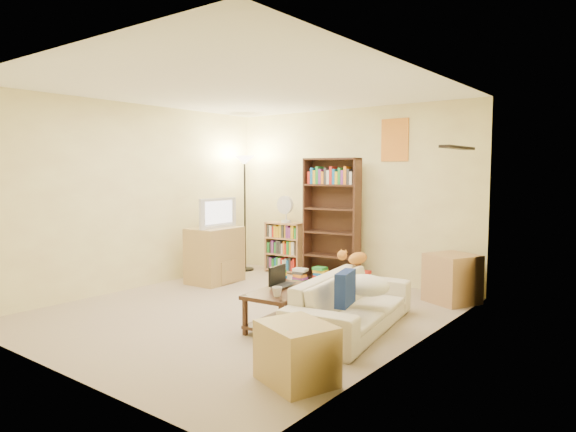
{
  "coord_description": "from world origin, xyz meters",
  "views": [
    {
      "loc": [
        3.87,
        -4.27,
        1.59
      ],
      "look_at": [
        0.09,
        0.66,
        1.05
      ],
      "focal_mm": 32.0,
      "sensor_mm": 36.0,
      "label": 1
    }
  ],
  "objects_px": {
    "television": "(214,213)",
    "tall_bookshelf": "(332,217)",
    "mug": "(277,292)",
    "tv_stand": "(215,255)",
    "coffee_table": "(285,304)",
    "floor_lamp": "(245,179)",
    "sofa": "(352,303)",
    "laptop": "(288,286)",
    "short_bookshelf": "(285,247)",
    "desk_fan": "(285,208)",
    "tabby_cat": "(355,258)",
    "side_table": "(452,278)",
    "end_cabinet": "(296,353)"
  },
  "relations": [
    {
      "from": "mug",
      "to": "coffee_table",
      "type": "bearing_deg",
      "value": 113.14
    },
    {
      "from": "tv_stand",
      "to": "side_table",
      "type": "xyz_separation_m",
      "value": [
        3.11,
        0.95,
        -0.1
      ]
    },
    {
      "from": "tv_stand",
      "to": "tall_bookshelf",
      "type": "xyz_separation_m",
      "value": [
        1.32,
        1.03,
        0.54
      ]
    },
    {
      "from": "desk_fan",
      "to": "side_table",
      "type": "relative_size",
      "value": 0.71
    },
    {
      "from": "laptop",
      "to": "tall_bookshelf",
      "type": "bearing_deg",
      "value": 9.91
    },
    {
      "from": "coffee_table",
      "to": "floor_lamp",
      "type": "bearing_deg",
      "value": 133.88
    },
    {
      "from": "mug",
      "to": "desk_fan",
      "type": "xyz_separation_m",
      "value": [
        -1.85,
        2.52,
        0.58
      ]
    },
    {
      "from": "tabby_cat",
      "to": "side_table",
      "type": "relative_size",
      "value": 0.72
    },
    {
      "from": "floor_lamp",
      "to": "sofa",
      "type": "bearing_deg",
      "value": -29.38
    },
    {
      "from": "mug",
      "to": "floor_lamp",
      "type": "height_order",
      "value": "floor_lamp"
    },
    {
      "from": "sofa",
      "to": "desk_fan",
      "type": "bearing_deg",
      "value": 41.64
    },
    {
      "from": "tall_bookshelf",
      "to": "floor_lamp",
      "type": "height_order",
      "value": "floor_lamp"
    },
    {
      "from": "laptop",
      "to": "side_table",
      "type": "xyz_separation_m",
      "value": [
        1.02,
        1.95,
        -0.11
      ]
    },
    {
      "from": "tabby_cat",
      "to": "desk_fan",
      "type": "xyz_separation_m",
      "value": [
        -1.95,
        1.22,
        0.42
      ]
    },
    {
      "from": "laptop",
      "to": "tv_stand",
      "type": "distance_m",
      "value": 2.32
    },
    {
      "from": "coffee_table",
      "to": "television",
      "type": "bearing_deg",
      "value": 146.96
    },
    {
      "from": "tabby_cat",
      "to": "laptop",
      "type": "relative_size",
      "value": 1.16
    },
    {
      "from": "desk_fan",
      "to": "television",
      "type": "bearing_deg",
      "value": -108.88
    },
    {
      "from": "coffee_table",
      "to": "laptop",
      "type": "height_order",
      "value": "laptop"
    },
    {
      "from": "desk_fan",
      "to": "floor_lamp",
      "type": "bearing_deg",
      "value": -162.08
    },
    {
      "from": "tv_stand",
      "to": "side_table",
      "type": "bearing_deg",
      "value": 13.47
    },
    {
      "from": "laptop",
      "to": "side_table",
      "type": "distance_m",
      "value": 2.21
    },
    {
      "from": "end_cabinet",
      "to": "desk_fan",
      "type": "bearing_deg",
      "value": 128.92
    },
    {
      "from": "television",
      "to": "tall_bookshelf",
      "type": "xyz_separation_m",
      "value": [
        1.32,
        1.03,
        -0.06
      ]
    },
    {
      "from": "sofa",
      "to": "side_table",
      "type": "relative_size",
      "value": 3.26
    },
    {
      "from": "short_bookshelf",
      "to": "side_table",
      "type": "distance_m",
      "value": 2.78
    },
    {
      "from": "side_table",
      "to": "tabby_cat",
      "type": "bearing_deg",
      "value": -127.04
    },
    {
      "from": "sofa",
      "to": "mug",
      "type": "relative_size",
      "value": 15.54
    },
    {
      "from": "tabby_cat",
      "to": "short_bookshelf",
      "type": "distance_m",
      "value": 2.37
    },
    {
      "from": "coffee_table",
      "to": "tv_stand",
      "type": "relative_size",
      "value": 1.18
    },
    {
      "from": "short_bookshelf",
      "to": "floor_lamp",
      "type": "distance_m",
      "value": 1.26
    },
    {
      "from": "sofa",
      "to": "floor_lamp",
      "type": "distance_m",
      "value": 3.59
    },
    {
      "from": "tv_stand",
      "to": "floor_lamp",
      "type": "relative_size",
      "value": 0.43
    },
    {
      "from": "tall_bookshelf",
      "to": "tv_stand",
      "type": "bearing_deg",
      "value": -150.26
    },
    {
      "from": "desk_fan",
      "to": "side_table",
      "type": "xyz_separation_m",
      "value": [
        2.72,
        -0.2,
        -0.73
      ]
    },
    {
      "from": "sofa",
      "to": "mug",
      "type": "bearing_deg",
      "value": 135.79
    },
    {
      "from": "mug",
      "to": "tv_stand",
      "type": "bearing_deg",
      "value": 148.62
    },
    {
      "from": "sofa",
      "to": "tall_bookshelf",
      "type": "distance_m",
      "value": 2.32
    },
    {
      "from": "coffee_table",
      "to": "tall_bookshelf",
      "type": "xyz_separation_m",
      "value": [
        -0.8,
        2.13,
        0.69
      ]
    },
    {
      "from": "end_cabinet",
      "to": "television",
      "type": "bearing_deg",
      "value": 145.09
    },
    {
      "from": "mug",
      "to": "end_cabinet",
      "type": "xyz_separation_m",
      "value": [
        0.78,
        -0.74,
        -0.22
      ]
    },
    {
      "from": "tv_stand",
      "to": "floor_lamp",
      "type": "xyz_separation_m",
      "value": [
        -0.26,
        0.94,
        1.07
      ]
    },
    {
      "from": "short_bookshelf",
      "to": "mug",
      "type": "bearing_deg",
      "value": -58.96
    },
    {
      "from": "tv_stand",
      "to": "floor_lamp",
      "type": "height_order",
      "value": "floor_lamp"
    },
    {
      "from": "sofa",
      "to": "end_cabinet",
      "type": "relative_size",
      "value": 3.54
    },
    {
      "from": "laptop",
      "to": "floor_lamp",
      "type": "xyz_separation_m",
      "value": [
        -2.35,
        1.94,
        1.06
      ]
    },
    {
      "from": "tabby_cat",
      "to": "laptop",
      "type": "bearing_deg",
      "value": -105.17
    },
    {
      "from": "television",
      "to": "side_table",
      "type": "xyz_separation_m",
      "value": [
        3.11,
        0.95,
        -0.71
      ]
    },
    {
      "from": "side_table",
      "to": "tall_bookshelf",
      "type": "bearing_deg",
      "value": 177.54
    },
    {
      "from": "laptop",
      "to": "desk_fan",
      "type": "xyz_separation_m",
      "value": [
        -1.7,
        2.15,
        0.62
      ]
    }
  ]
}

